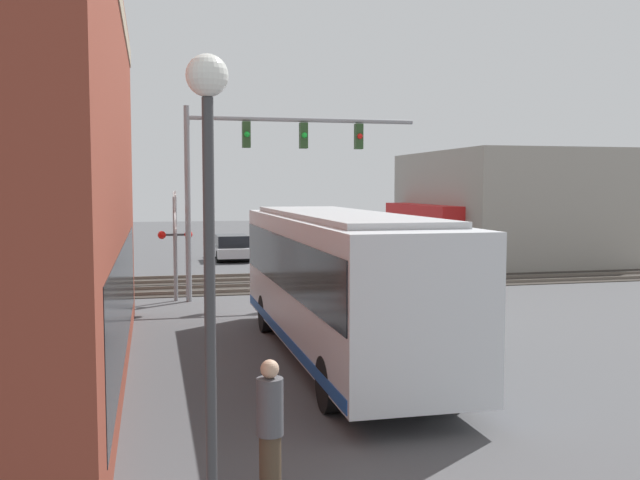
% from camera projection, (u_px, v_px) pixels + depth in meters
% --- Properties ---
extents(ground_plane, '(120.00, 120.00, 0.00)m').
position_uv_depth(ground_plane, '(381.00, 313.00, 22.25)').
color(ground_plane, '#4C4C4F').
extents(shop_building, '(11.94, 9.71, 5.79)m').
position_uv_depth(shop_building, '(504.00, 206.00, 38.61)').
color(shop_building, gray).
rests_on(shop_building, ground).
extents(city_bus, '(11.14, 2.59, 3.38)m').
position_uv_depth(city_bus, '(338.00, 278.00, 16.34)').
color(city_bus, silver).
rests_on(city_bus, ground).
extents(traffic_signal_gantry, '(0.42, 8.20, 6.70)m').
position_uv_depth(traffic_signal_gantry, '(261.00, 156.00, 24.80)').
color(traffic_signal_gantry, gray).
rests_on(traffic_signal_gantry, ground).
extents(crossing_signal, '(1.41, 1.18, 3.81)m').
position_uv_depth(crossing_signal, '(175.00, 235.00, 24.53)').
color(crossing_signal, gray).
rests_on(crossing_signal, ground).
extents(streetlamp, '(0.44, 0.44, 5.33)m').
position_uv_depth(streetlamp, '(209.00, 264.00, 7.42)').
color(streetlamp, '#38383A').
rests_on(streetlamp, ground).
extents(rail_track_near, '(2.60, 60.00, 0.15)m').
position_uv_depth(rail_track_near, '(333.00, 286.00, 28.07)').
color(rail_track_near, '#332D28').
rests_on(rail_track_near, ground).
extents(rail_track_far, '(2.60, 60.00, 0.15)m').
position_uv_depth(rail_track_far, '(315.00, 276.00, 31.18)').
color(rail_track_far, '#332D28').
rests_on(rail_track_far, ground).
extents(parked_car_grey, '(4.34, 1.82, 1.41)m').
position_uv_depth(parked_car_grey, '(303.00, 258.00, 32.67)').
color(parked_car_grey, slate).
rests_on(parked_car_grey, ground).
extents(parked_car_silver, '(4.27, 1.82, 1.36)m').
position_uv_depth(parked_car_silver, '(231.00, 248.00, 38.26)').
color(parked_car_silver, '#B7B7BC').
rests_on(parked_car_silver, ground).
extents(parked_car_blue, '(4.89, 1.82, 1.38)m').
position_uv_depth(parked_car_blue, '(305.00, 238.00, 45.70)').
color(parked_car_blue, navy).
rests_on(parked_car_blue, ground).
extents(pedestrian_by_lamp, '(0.34, 0.34, 1.83)m').
position_uv_depth(pedestrian_by_lamp, '(270.00, 429.00, 8.92)').
color(pedestrian_by_lamp, '#473828').
rests_on(pedestrian_by_lamp, ground).
extents(pedestrian_near_bus, '(0.34, 0.34, 1.69)m').
position_uv_depth(pedestrian_near_bus, '(399.00, 313.00, 17.57)').
color(pedestrian_near_bus, black).
rests_on(pedestrian_near_bus, ground).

